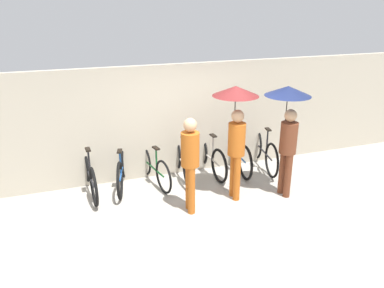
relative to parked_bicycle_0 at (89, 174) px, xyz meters
name	(u,v)px	position (x,y,z in m)	size (l,w,h in m)	color
ground_plane	(214,221)	(1.92, -1.79, -0.39)	(30.00, 30.00, 0.00)	#9E998E
back_wall	(177,120)	(1.92, 0.36, 0.81)	(11.84, 0.12, 2.39)	#B2A893
parked_bicycle_0	(89,174)	(0.00, 0.00, 0.00)	(0.44, 1.82, 1.01)	black
parked_bicycle_1	(122,169)	(0.64, 0.03, 0.00)	(0.57, 1.67, 1.10)	black
parked_bicycle_2	(153,167)	(1.28, -0.01, -0.03)	(0.48, 1.64, 0.98)	black
parked_bicycle_3	(182,161)	(1.92, 0.05, 0.00)	(0.44, 1.73, 0.99)	black
parked_bicycle_4	(209,156)	(2.56, 0.07, 0.00)	(0.44, 1.73, 1.09)	black
parked_bicycle_5	(237,153)	(3.20, 0.01, 0.01)	(0.44, 1.73, 1.09)	black
parked_bicycle_6	(263,150)	(3.84, -0.03, 0.01)	(0.50, 1.82, 1.04)	black
pedestrian_leading	(190,158)	(1.64, -1.32, 0.64)	(0.32, 0.32, 1.74)	#B25619
pedestrian_center	(236,117)	(2.60, -1.06, 1.21)	(0.84, 0.84, 2.16)	#B25619
pedestrian_trailing	(288,116)	(3.56, -1.28, 1.20)	(0.85, 0.85, 2.13)	brown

